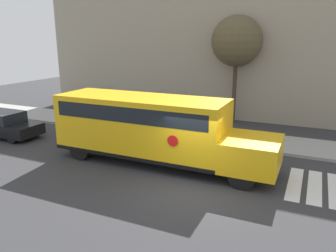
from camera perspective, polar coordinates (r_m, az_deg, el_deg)
name	(u,v)px	position (r m, az deg, el deg)	size (l,w,h in m)	color
ground_plane	(190,187)	(12.42, 3.86, -10.61)	(60.00, 60.00, 0.00)	#333335
sidewalk_strip	(232,138)	(18.23, 11.12, -2.13)	(44.00, 3.00, 0.15)	#9E9E99
building_backdrop	(259,48)	(23.83, 15.49, 12.97)	(32.00, 4.00, 9.45)	#9E937F
school_bus	(151,126)	(14.32, -3.02, 0.02)	(9.73, 2.57, 2.91)	yellow
parked_car	(4,124)	(20.56, -26.72, 0.29)	(4.28, 1.76, 1.41)	black
tree_near_sidewalk	(237,41)	(21.47, 11.90, 14.23)	(3.16, 3.16, 6.79)	#423323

